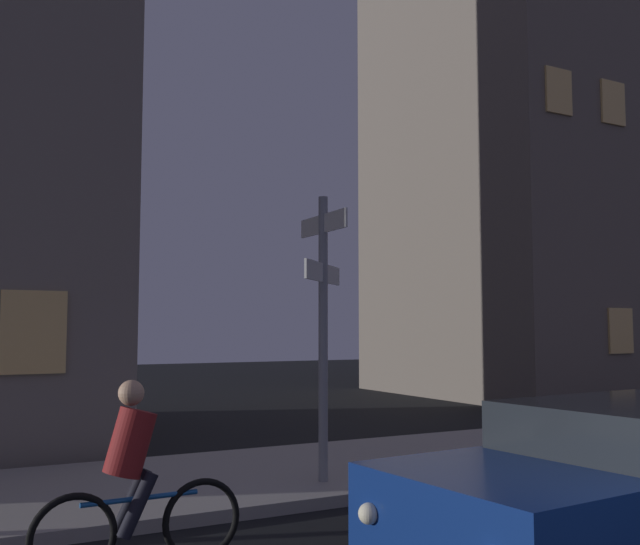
{
  "coord_description": "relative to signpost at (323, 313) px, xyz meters",
  "views": [
    {
      "loc": [
        -3.7,
        -1.35,
        2.04
      ],
      "look_at": [
        0.66,
        6.86,
        2.79
      ],
      "focal_mm": 39.78,
      "sensor_mm": 36.0,
      "label": 1
    }
  ],
  "objects": [
    {
      "name": "building_right_block",
      "position": [
        12.6,
        9.07,
        8.52
      ],
      "size": [
        8.14,
        8.38,
        21.54
      ],
      "color": "#6B6056",
      "rests_on": "ground_plane"
    },
    {
      "name": "car_side_parked",
      "position": [
        0.96,
        -3.85,
        -1.47
      ],
      "size": [
        4.78,
        2.33,
        1.41
      ],
      "color": "navy",
      "rests_on": "ground_plane"
    },
    {
      "name": "signpost",
      "position": [
        0.0,
        0.0,
        0.0
      ],
      "size": [
        1.06,
        1.21,
        3.61
      ],
      "color": "gray",
      "rests_on": "sidewalk_kerb"
    },
    {
      "name": "sidewalk_kerb",
      "position": [
        -0.59,
        0.97,
        -2.17
      ],
      "size": [
        40.0,
        3.48,
        0.14
      ],
      "primitive_type": "cube",
      "color": "#9E9991",
      "rests_on": "ground_plane"
    },
    {
      "name": "cyclist",
      "position": [
        -2.8,
        -1.85,
        -1.5
      ],
      "size": [
        1.82,
        0.34,
        1.61
      ],
      "color": "black",
      "rests_on": "ground_plane"
    }
  ]
}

